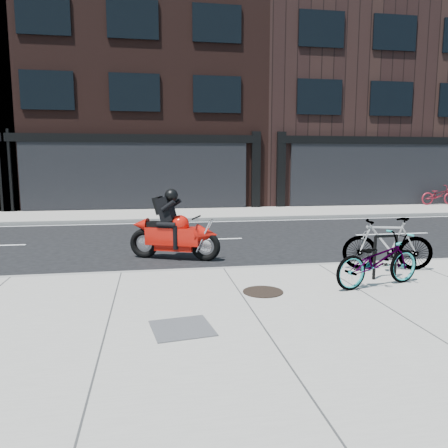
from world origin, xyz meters
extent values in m
plane|color=black|center=(0.00, 0.00, 0.00)|extent=(120.00, 120.00, 0.00)
cube|color=gray|center=(0.00, -5.00, 0.07)|extent=(60.00, 6.00, 0.13)
cube|color=gray|center=(0.00, 7.75, 0.07)|extent=(60.00, 3.50, 0.13)
cube|color=black|center=(-2.00, 14.50, 7.25)|extent=(12.00, 10.00, 14.50)
cube|color=black|center=(10.00, 14.50, 6.25)|extent=(12.00, 10.00, 12.50)
cylinder|color=black|center=(2.55, -3.24, 0.52)|extent=(0.06, 0.06, 0.79)
cylinder|color=black|center=(2.98, -3.20, 0.52)|extent=(0.06, 0.06, 0.79)
cylinder|color=black|center=(2.77, -3.22, 0.92)|extent=(0.44, 0.09, 0.06)
imported|color=gray|center=(2.39, -3.65, 0.59)|extent=(1.83, 1.02, 0.91)
imported|color=gray|center=(3.17, -2.60, 0.65)|extent=(1.80, 0.92, 1.04)
torus|color=black|center=(-0.20, -0.70, 0.34)|extent=(0.70, 0.40, 0.70)
torus|color=black|center=(-1.59, -0.13, 0.34)|extent=(0.70, 0.40, 0.70)
cube|color=#BC1108|center=(-0.91, -0.41, 0.55)|extent=(1.32, 0.85, 0.40)
cone|color=#BC1108|center=(-0.16, -0.71, 0.61)|extent=(0.62, 0.61, 0.46)
sphere|color=#BC1108|center=(-0.76, -0.47, 0.82)|extent=(0.42, 0.42, 0.42)
cube|color=black|center=(-1.20, -0.29, 0.80)|extent=(0.65, 0.49, 0.13)
cylinder|color=silver|center=(-1.37, -0.01, 0.32)|extent=(0.57, 0.31, 0.09)
cube|color=black|center=(-1.06, -0.34, 1.16)|extent=(0.53, 0.51, 0.62)
cube|color=black|center=(-1.22, -0.28, 1.24)|extent=(0.35, 0.39, 0.43)
sphere|color=black|center=(-0.94, -0.39, 1.48)|extent=(0.31, 0.31, 0.31)
imported|color=maroon|center=(12.54, 9.00, 0.61)|extent=(1.83, 0.65, 0.96)
cylinder|color=black|center=(0.37, -3.67, 0.14)|extent=(0.75, 0.75, 0.02)
cube|color=#414143|center=(-1.04, -5.03, 0.14)|extent=(0.85, 0.85, 0.02)
camera|label=1|loc=(-1.39, -10.38, 2.25)|focal=35.00mm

